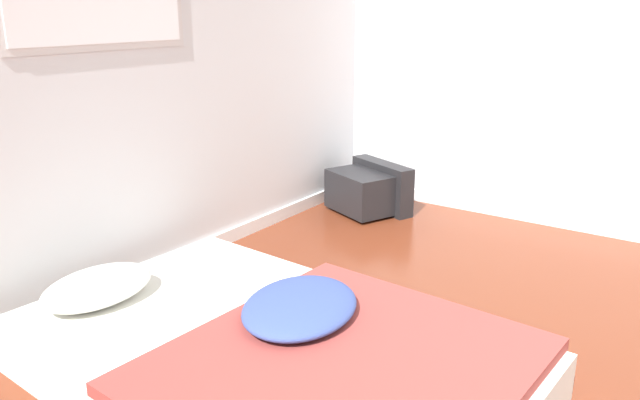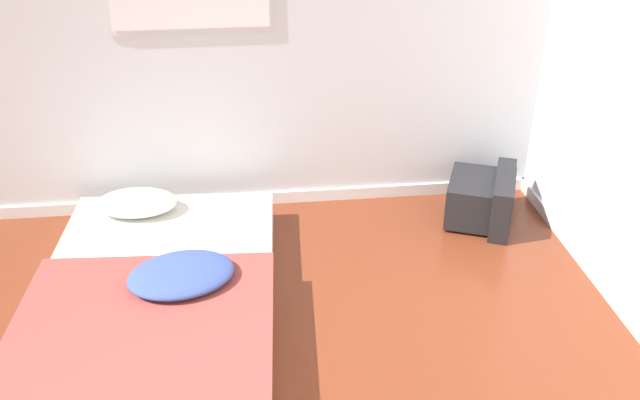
{
  "view_description": "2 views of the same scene",
  "coord_description": "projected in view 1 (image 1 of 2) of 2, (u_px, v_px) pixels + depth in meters",
  "views": [
    {
      "loc": [
        -1.75,
        0.07,
        1.47
      ],
      "look_at": [
        0.95,
        1.94,
        0.45
      ],
      "focal_mm": 35.0,
      "sensor_mm": 36.0,
      "label": 1
    },
    {
      "loc": [
        0.49,
        -1.81,
        2.54
      ],
      "look_at": [
        0.93,
        1.91,
        0.45
      ],
      "focal_mm": 40.0,
      "sensor_mm": 36.0,
      "label": 2
    }
  ],
  "objects": [
    {
      "name": "crt_tv",
      "position": [
        368.0,
        189.0,
        4.63
      ],
      "size": [
        0.6,
        0.66,
        0.36
      ],
      "color": "black",
      "rests_on": "ground_plane"
    },
    {
      "name": "wall_back",
      "position": [
        61.0,
        46.0,
        2.89
      ],
      "size": [
        7.53,
        0.08,
        2.6
      ],
      "color": "silver",
      "rests_on": "ground_plane"
    },
    {
      "name": "mattress_bed",
      "position": [
        268.0,
        354.0,
        2.51
      ],
      "size": [
        1.44,
        2.14,
        0.34
      ],
      "color": "silver",
      "rests_on": "ground_plane"
    }
  ]
}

